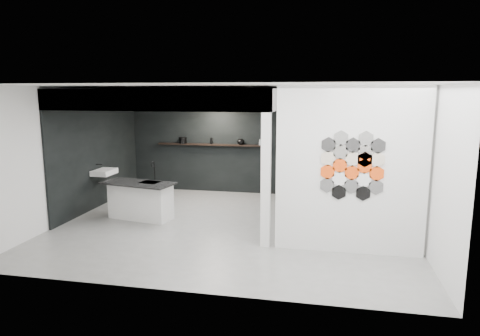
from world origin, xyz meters
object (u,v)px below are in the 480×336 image
Objects in this scene: kitchen_island at (140,200)px; bottle_dark at (211,141)px; kettle at (241,142)px; utensil_cup at (181,141)px; glass_bowl at (261,143)px; glass_vase at (261,142)px; stockpot at (183,140)px; partition_panel at (350,171)px; wall_basin at (104,172)px.

bottle_dark reaches higher than kitchen_island.
utensil_cup is at bearing 178.11° from kettle.
kettle is 1.47× the size of glass_bowl.
kitchen_island is 10.77× the size of glass_vase.
stockpot is 0.06m from utensil_cup.
wall_basin is at bearing 161.77° from partition_panel.
kettle is 0.55m from glass_vase.
glass_vase is at bearing 62.58° from kitchen_island.
utensil_cup is (-0.05, 0.00, -0.03)m from stockpot.
stockpot reaches higher than glass_bowl.
glass_bowl is at bearing 0.00° from stockpot.
stockpot is 0.80m from bottle_dark.
glass_vase reaches higher than utensil_cup.
bottle_dark is (0.83, 2.76, 0.99)m from kitchen_island.
partition_panel is at bearing -61.77° from glass_vase.
glass_vase reaches higher than wall_basin.
partition_panel is at bearing -42.39° from stockpot.
wall_basin is 2.94× the size of stockpot.
partition_panel reaches higher than glass_vase.
kettle is at bearing 0.00° from utensil_cup.
partition_panel is 13.70× the size of stockpot.
partition_panel is at bearing -3.54° from kitchen_island.
wall_basin is 3.96× the size of glass_vase.
utensil_cup is at bearing 180.00° from bottle_dark.
bottle_dark is (-3.43, 3.87, 0.00)m from partition_panel.
kitchen_island reaches higher than wall_basin.
partition_panel is 17.06× the size of bottle_dark.
kitchen_island is (1.20, -0.69, -0.43)m from wall_basin.
wall_basin is 3.24× the size of kettle.
kettle is at bearing 70.30° from kitchen_island.
bottle_dark is 0.86m from utensil_cup.
kitchen_island is 3.35m from kettle.
glass_vase is at bearing 31.35° from wall_basin.
glass_vase is 1.36m from bottle_dark.
utensil_cup is (-1.66, 0.00, -0.03)m from kettle.
wall_basin is at bearing -145.87° from kettle.
wall_basin is 4.77× the size of glass_bowl.
stockpot is at bearing 59.22° from wall_basin.
bottle_dark is at bearing 84.20° from kitchen_island.
partition_panel is 18.46× the size of glass_vase.
partition_panel is 4.51m from kitchen_island.
glass_vase is at bearing 0.00° from stockpot.
partition_panel reaches higher than stockpot.
kettle is 1.66m from utensil_cup.
kitchen_island is (-4.26, 1.11, -0.98)m from partition_panel.
kitchen_island is 16.06× the size of utensil_cup.
partition_panel is 4.39m from glass_bowl.
glass_bowl is (3.39, 2.07, 0.51)m from wall_basin.
kettle is (2.84, 2.07, 0.55)m from wall_basin.
glass_vase is at bearing -1.89° from kettle.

